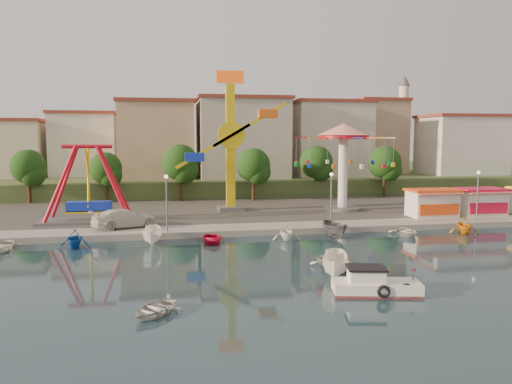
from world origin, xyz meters
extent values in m
plane|color=#162F3D|center=(0.00, 0.00, 0.00)|extent=(200.00, 200.00, 0.00)
cube|color=#9E998E|center=(0.00, 62.00, 0.30)|extent=(200.00, 100.00, 0.60)
cube|color=#4C4944|center=(0.00, 30.00, 0.60)|extent=(90.00, 28.00, 0.01)
cube|color=#384C26|center=(0.00, 67.00, 1.50)|extent=(200.00, 60.00, 3.00)
cube|color=#59595E|center=(-15.94, 20.06, 0.75)|extent=(10.00, 5.00, 0.30)
cube|color=#1530BC|center=(-15.94, 20.06, 2.20)|extent=(4.50, 1.40, 1.00)
cylinder|color=red|center=(-15.94, 20.06, 8.40)|extent=(5.00, 0.40, 0.40)
cube|color=#59595E|center=(-0.39, 25.30, 0.85)|extent=(3.00, 3.00, 0.50)
cube|color=yellow|center=(-0.39, 25.30, 8.10)|extent=(1.00, 1.00, 15.00)
cube|color=#EC4D0D|center=(-0.39, 25.30, 16.40)|extent=(3.20, 0.50, 1.40)
cylinder|color=yellow|center=(-0.39, 24.50, 9.60)|extent=(3.20, 0.50, 3.20)
cube|color=yellow|center=(1.77, 24.30, 10.86)|extent=(8.81, 0.35, 5.34)
cube|color=#D65313|center=(3.93, 24.30, 12.12)|extent=(2.20, 1.20, 1.00)
cylinder|color=#59595E|center=(12.89, 23.04, 0.80)|extent=(4.40, 4.40, 0.40)
cylinder|color=white|center=(12.89, 23.04, 5.10)|extent=(1.10, 1.10, 9.00)
cylinder|color=red|center=(12.89, 23.04, 9.40)|extent=(6.00, 6.00, 0.50)
cone|color=red|center=(12.89, 23.04, 10.30)|extent=(6.40, 6.40, 1.40)
cube|color=white|center=(20.89, 16.50, 2.00)|extent=(5.00, 3.00, 2.80)
cube|color=#E34814|center=(20.89, 16.50, 3.55)|extent=(5.40, 3.40, 0.25)
cube|color=red|center=(20.89, 14.80, 3.20)|extent=(5.00, 0.77, 0.43)
cube|color=white|center=(26.80, 16.50, 2.00)|extent=(5.00, 3.00, 2.80)
cube|color=red|center=(26.80, 16.50, 3.55)|extent=(5.40, 3.40, 0.25)
cube|color=red|center=(26.80, 14.80, 3.20)|extent=(5.00, 0.77, 0.43)
cylinder|color=#59595E|center=(-8.00, 13.00, 3.10)|extent=(0.14, 0.14, 5.00)
cylinder|color=#59595E|center=(8.00, 13.00, 3.10)|extent=(0.14, 0.14, 5.00)
cylinder|color=#59595E|center=(24.00, 13.00, 3.10)|extent=(0.14, 0.14, 5.00)
cylinder|color=#382314|center=(-26.00, 36.98, 2.40)|extent=(0.44, 0.44, 3.60)
sphere|color=black|center=(-26.00, 36.98, 5.49)|extent=(4.60, 4.60, 4.60)
cylinder|color=#382314|center=(-16.00, 36.24, 2.30)|extent=(0.44, 0.44, 3.40)
sphere|color=black|center=(-16.00, 36.24, 5.22)|extent=(4.35, 4.35, 4.35)
cylinder|color=#382314|center=(-6.00, 35.81, 2.56)|extent=(0.44, 0.44, 3.92)
sphere|color=black|center=(-6.00, 35.81, 5.94)|extent=(5.02, 5.02, 5.02)
cylinder|color=#382314|center=(4.00, 34.36, 2.43)|extent=(0.44, 0.44, 3.66)
sphere|color=black|center=(4.00, 34.36, 5.58)|extent=(4.68, 4.68, 4.68)
cylinder|color=#382314|center=(14.00, 37.35, 2.50)|extent=(0.44, 0.44, 3.80)
sphere|color=black|center=(14.00, 37.35, 5.77)|extent=(4.86, 4.86, 4.86)
cylinder|color=#382314|center=(24.00, 35.54, 2.49)|extent=(0.44, 0.44, 3.77)
sphere|color=black|center=(24.00, 35.54, 5.73)|extent=(4.83, 4.83, 4.83)
cube|color=silver|center=(-21.33, 51.38, 7.32)|extent=(12.33, 9.01, 8.63)
cube|color=tan|center=(-8.19, 51.96, 8.62)|extent=(11.95, 9.28, 11.23)
cube|color=beige|center=(5.60, 48.80, 7.60)|extent=(12.59, 10.50, 9.20)
cube|color=beige|center=(19.07, 52.20, 7.62)|extent=(10.75, 9.23, 9.24)
cube|color=tan|center=(32.37, 50.33, 8.61)|extent=(12.77, 10.96, 11.21)
cube|color=silver|center=(44.15, 48.77, 9.18)|extent=(8.23, 8.98, 12.36)
cube|color=beige|center=(56.03, 53.70, 7.38)|extent=(11.59, 10.93, 8.76)
cylinder|color=silver|center=(36.00, 54.00, 11.00)|extent=(1.80, 1.80, 16.00)
cylinder|color=#59595E|center=(36.00, 54.00, 16.00)|extent=(2.80, 2.80, 0.30)
cone|color=#59595E|center=(36.00, 54.00, 20.00)|extent=(2.20, 2.20, 2.00)
cube|color=white|center=(4.11, -6.65, 0.31)|extent=(5.40, 2.94, 0.92)
cube|color=red|center=(4.11, -6.65, 0.08)|extent=(5.40, 2.94, 0.16)
cube|color=white|center=(3.49, -6.55, 1.07)|extent=(2.31, 1.92, 0.92)
cube|color=black|center=(3.49, -6.55, 1.58)|extent=(2.56, 2.16, 0.12)
torus|color=black|center=(4.11, -7.67, 0.46)|extent=(0.80, 0.36, 0.78)
torus|color=black|center=(5.54, -7.62, 0.46)|extent=(0.80, 0.36, 0.78)
imported|color=silver|center=(3.79, -0.47, 0.40)|extent=(3.73, 4.50, 0.81)
imported|color=silver|center=(-8.83, -7.88, 0.32)|extent=(3.62, 3.83, 0.65)
imported|color=white|center=(2.90, -2.93, 0.87)|extent=(3.22, 4.81, 1.74)
imported|color=silver|center=(-12.06, 15.65, 1.51)|extent=(6.75, 4.87, 1.82)
imported|color=silver|center=(-21.52, 9.80, 0.40)|extent=(3.06, 4.06, 0.80)
imported|color=#134CA7|center=(-15.72, 9.80, 0.81)|extent=(2.86, 3.25, 1.62)
imported|color=white|center=(-9.26, 9.80, 0.82)|extent=(1.79, 4.30, 1.63)
imported|color=red|center=(-4.14, 9.80, 0.37)|extent=(2.57, 3.59, 0.74)
imported|color=white|center=(2.65, 9.80, 0.76)|extent=(2.72, 3.09, 1.52)
imported|color=#505054|center=(7.34, 9.80, 0.80)|extent=(1.84, 4.22, 1.59)
imported|color=silver|center=(14.43, 9.80, 0.37)|extent=(2.79, 3.76, 0.75)
imported|color=orange|center=(20.49, 9.80, 0.83)|extent=(3.51, 3.81, 1.67)
camera|label=1|loc=(-8.12, -33.71, 9.17)|focal=35.00mm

